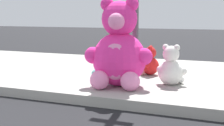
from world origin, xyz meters
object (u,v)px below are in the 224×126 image
at_px(plush_red, 149,63).
at_px(plush_teal, 106,62).
at_px(plush_pink_large, 119,51).
at_px(plush_white, 171,69).

bearing_deg(plush_red, plush_teal, -140.09).
relative_size(plush_pink_large, plush_white, 2.12).
relative_size(plush_red, plush_white, 0.84).
xyz_separation_m(plush_teal, plush_white, (1.27, -0.21, -0.01)).
distance_m(plush_red, plush_teal, 0.86).
bearing_deg(plush_pink_large, plush_teal, 128.87).
height_order(plush_red, plush_teal, plush_teal).
bearing_deg(plush_red, plush_pink_large, -96.40).
bearing_deg(plush_teal, plush_red, 39.91).
xyz_separation_m(plush_red, plush_white, (0.61, -0.76, 0.04)).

